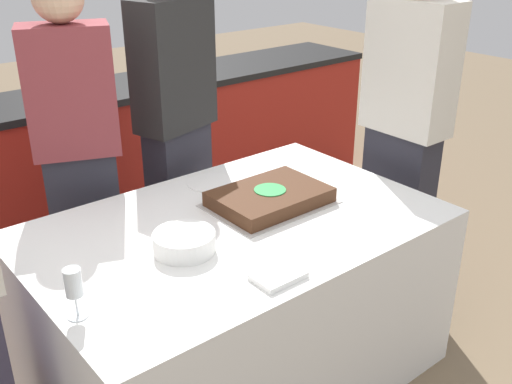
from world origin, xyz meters
TOP-DOWN VIEW (x-y plane):
  - ground_plane at (0.00, 0.00)m, footprint 14.00×14.00m
  - back_counter at (0.00, 1.60)m, footprint 4.40×0.58m
  - dining_table at (0.00, 0.00)m, footprint 1.60×1.05m
  - cake at (0.21, 0.04)m, footprint 0.50×0.36m
  - plate_stack at (-0.28, -0.06)m, footprint 0.22×0.22m
  - wine_glass at (-0.73, -0.18)m, footprint 0.06×0.06m
  - side_plate_near_cake at (0.15, 0.37)m, footprint 0.22×0.22m
  - utensil_pile at (-0.14, -0.41)m, footprint 0.17×0.12m
  - person_cutting_cake at (0.21, 0.74)m, footprint 0.43×0.30m
  - person_seated_right at (1.02, 0.00)m, footprint 0.23×0.41m
  - person_standing_back at (-0.30, 0.74)m, footprint 0.41×0.32m

SIDE VIEW (x-z plane):
  - ground_plane at x=0.00m, z-range 0.00..0.00m
  - dining_table at x=0.00m, z-range 0.00..0.75m
  - back_counter at x=0.00m, z-range 0.00..0.92m
  - side_plate_near_cake at x=0.15m, z-range 0.75..0.76m
  - utensil_pile at x=-0.14m, z-range 0.75..0.77m
  - cake at x=0.21m, z-range 0.75..0.82m
  - plate_stack at x=-0.28m, z-range 0.75..0.82m
  - wine_glass at x=-0.73m, z-range 0.78..0.94m
  - person_standing_back at x=-0.30m, z-range 0.04..1.69m
  - person_cutting_cake at x=0.21m, z-range 0.03..1.75m
  - person_seated_right at x=1.02m, z-range 0.04..1.79m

